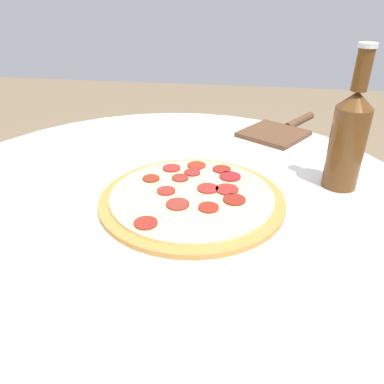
{
  "coord_description": "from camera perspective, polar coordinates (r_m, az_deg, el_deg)",
  "views": [
    {
      "loc": [
        -0.62,
        -0.15,
        1.07
      ],
      "look_at": [
        -0.03,
        -0.06,
        0.74
      ],
      "focal_mm": 35.0,
      "sensor_mm": 36.0,
      "label": 1
    }
  ],
  "objects": [
    {
      "name": "beer_bottle",
      "position": [
        0.76,
        22.75,
        7.81
      ],
      "size": [
        0.07,
        0.07,
        0.27
      ],
      "color": "#563314",
      "rests_on": "table"
    },
    {
      "name": "table",
      "position": [
        0.84,
        -3.66,
        -11.11
      ],
      "size": [
        1.01,
        1.01,
        0.72
      ],
      "color": "white",
      "rests_on": "ground_plane"
    },
    {
      "name": "pizza",
      "position": [
        0.69,
        0.03,
        -0.83
      ],
      "size": [
        0.34,
        0.34,
        0.02
      ],
      "color": "#B77F3D",
      "rests_on": "table"
    },
    {
      "name": "pizza_paddle",
      "position": [
        1.05,
        13.15,
        9.04
      ],
      "size": [
        0.29,
        0.23,
        0.02
      ],
      "rotation": [
        0.0,
        0.0,
        -0.57
      ],
      "color": "brown",
      "rests_on": "table"
    }
  ]
}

